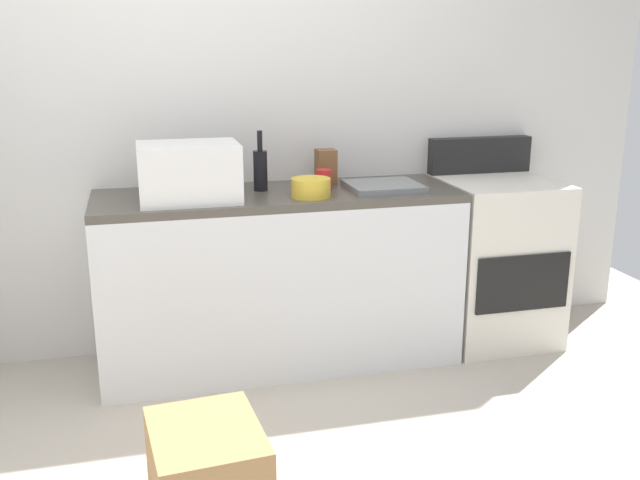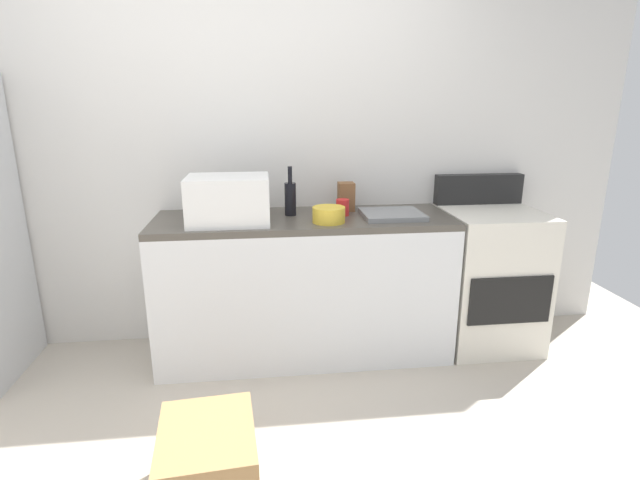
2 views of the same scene
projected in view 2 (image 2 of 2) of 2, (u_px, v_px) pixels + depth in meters
wall_back at (252, 146)px, 3.13m from camera, size 5.00×0.10×2.60m
kitchen_counter at (304, 286)px, 3.06m from camera, size 1.80×0.60×0.90m
stove_oven at (488, 276)px, 3.20m from camera, size 0.60×0.61×1.10m
microwave at (228, 200)px, 2.76m from camera, size 0.46×0.34×0.27m
sink_basin at (392, 214)px, 2.94m from camera, size 0.36×0.32×0.03m
wine_bottle at (290, 198)px, 2.96m from camera, size 0.07×0.07×0.30m
coffee_mug at (343, 207)px, 2.97m from camera, size 0.08×0.08×0.10m
knife_block at (346, 197)px, 3.09m from camera, size 0.10×0.10×0.18m
mixing_bowl at (329, 215)px, 2.80m from camera, size 0.19×0.19×0.09m
cardboard_box_medium at (209, 464)px, 1.96m from camera, size 0.42×0.49×0.32m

